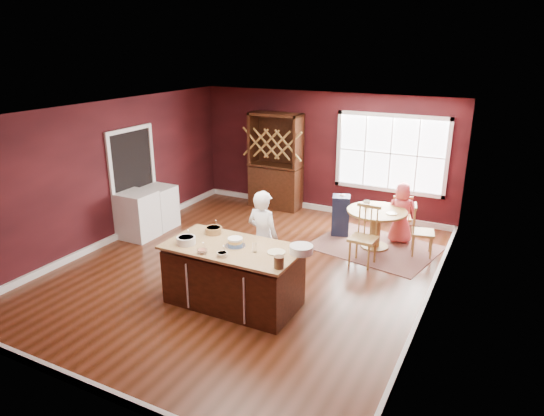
{
  "coord_description": "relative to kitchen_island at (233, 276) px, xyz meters",
  "views": [
    {
      "loc": [
        3.82,
        -6.53,
        3.7
      ],
      "look_at": [
        0.3,
        0.36,
        1.05
      ],
      "focal_mm": 32.0,
      "sensor_mm": 36.0,
      "label": 1
    }
  ],
  "objects": [
    {
      "name": "washer",
      "position": [
        -3.03,
        1.36,
        0.03
      ],
      "size": [
        0.64,
        0.62,
        0.93
      ],
      "primitive_type": "cube",
      "color": "white",
      "rests_on": "ground"
    },
    {
      "name": "drinking_glass",
      "position": [
        0.38,
        -0.03,
        0.55
      ],
      "size": [
        0.07,
        0.07,
        0.13
      ],
      "primitive_type": "cylinder",
      "color": "white",
      "rests_on": "kitchen_island"
    },
    {
      "name": "bowl_olive",
      "position": [
        0.06,
        -0.36,
        0.51
      ],
      "size": [
        0.15,
        0.15,
        0.06
      ],
      "primitive_type": "cylinder",
      "color": "beige",
      "rests_on": "kitchen_island"
    },
    {
      "name": "dinner_plate",
      "position": [
        0.66,
        0.08,
        0.49
      ],
      "size": [
        0.26,
        0.26,
        0.02
      ],
      "primitive_type": "cylinder",
      "color": "#FFFCBD",
      "rests_on": "kitchen_island"
    },
    {
      "name": "bowl_yellow",
      "position": [
        -0.52,
        0.3,
        0.53
      ],
      "size": [
        0.26,
        0.26,
        0.1
      ],
      "primitive_type": "cylinder",
      "color": "#926F4A",
      "rests_on": "kitchen_island"
    },
    {
      "name": "doorway",
      "position": [
        -3.36,
        1.68,
        0.59
      ],
      "size": [
        0.08,
        1.26,
        2.13
      ],
      "primitive_type": null,
      "color": "white",
      "rests_on": "room_shell"
    },
    {
      "name": "toddler",
      "position": [
        0.55,
        3.35,
        0.37
      ],
      "size": [
        0.18,
        0.14,
        0.26
      ],
      "primitive_type": null,
      "color": "#8CA5BF",
      "rests_on": "high_chair"
    },
    {
      "name": "layer_cake",
      "position": [
        0.03,
        0.02,
        0.54
      ],
      "size": [
        0.3,
        0.3,
        0.12
      ],
      "primitive_type": null,
      "color": "white",
      "rests_on": "kitchen_island"
    },
    {
      "name": "bowl_pink",
      "position": [
        -0.25,
        -0.4,
        0.51
      ],
      "size": [
        0.15,
        0.15,
        0.06
      ],
      "primitive_type": "cylinder",
      "color": "white",
      "rests_on": "kitchen_island"
    },
    {
      "name": "white_tub",
      "position": [
        0.98,
        0.23,
        0.54
      ],
      "size": [
        0.33,
        0.33,
        0.11
      ],
      "primitive_type": "cylinder",
      "color": "white",
      "rests_on": "kitchen_island"
    },
    {
      "name": "dining_table",
      "position": [
        1.3,
        3.0,
        0.1
      ],
      "size": [
        1.11,
        1.11,
        0.75
      ],
      "color": "olive",
      "rests_on": "ground"
    },
    {
      "name": "dryer",
      "position": [
        -3.03,
        2.0,
        0.0
      ],
      "size": [
        0.61,
        0.59,
        0.88
      ],
      "primitive_type": "cube",
      "color": "silver",
      "rests_on": "ground"
    },
    {
      "name": "window",
      "position": [
        1.11,
        4.55,
        1.06
      ],
      "size": [
        2.36,
        0.1,
        1.66
      ],
      "primitive_type": null,
      "color": "white",
      "rests_on": "room_shell"
    },
    {
      "name": "table_plate",
      "position": [
        1.59,
        2.92,
        0.32
      ],
      "size": [
        0.2,
        0.2,
        0.02
      ],
      "primitive_type": "cylinder",
      "color": "beige",
      "rests_on": "dining_table"
    },
    {
      "name": "room_shell",
      "position": [
        -0.39,
        1.08,
        0.91
      ],
      "size": [
        7.0,
        7.0,
        7.0
      ],
      "color": "#572817",
      "rests_on": "ground"
    },
    {
      "name": "seated_woman",
      "position": [
        1.65,
        3.5,
        0.16
      ],
      "size": [
        0.67,
        0.54,
        1.19
      ],
      "primitive_type": "imported",
      "rotation": [
        0.0,
        0.0,
        3.44
      ],
      "color": "#D14951",
      "rests_on": "ground"
    },
    {
      "name": "chair_north",
      "position": [
        1.59,
        3.74,
        0.02
      ],
      "size": [
        0.48,
        0.46,
        0.92
      ],
      "primitive_type": null,
      "rotation": [
        0.0,
        0.0,
        3.44
      ],
      "color": "brown",
      "rests_on": "ground"
    },
    {
      "name": "high_chair",
      "position": [
        0.49,
        3.33,
        -0.01
      ],
      "size": [
        0.43,
        0.43,
        0.85
      ],
      "primitive_type": null,
      "rotation": [
        0.0,
        0.0,
        0.31
      ],
      "color": "#181B38",
      "rests_on": "ground"
    },
    {
      "name": "bowl_blue",
      "position": [
        -0.65,
        -0.23,
        0.53
      ],
      "size": [
        0.28,
        0.28,
        0.11
      ],
      "primitive_type": "cylinder",
      "color": "white",
      "rests_on": "kitchen_island"
    },
    {
      "name": "kitchen_island",
      "position": [
        0.0,
        0.0,
        0.0
      ],
      "size": [
        1.98,
        1.04,
        0.92
      ],
      "color": "#441F11",
      "rests_on": "ground"
    },
    {
      "name": "stoneware_crock",
      "position": [
        0.91,
        -0.33,
        0.56
      ],
      "size": [
        0.13,
        0.13,
        0.16
      ],
      "primitive_type": "cylinder",
      "color": "#473018",
      "rests_on": "kitchen_island"
    },
    {
      "name": "rug",
      "position": [
        1.3,
        3.0,
        -0.43
      ],
      "size": [
        2.47,
        2.08,
        0.01
      ],
      "primitive_type": "cube",
      "rotation": [
        0.0,
        0.0,
        -0.19
      ],
      "color": "brown",
      "rests_on": "ground"
    },
    {
      "name": "table_cup",
      "position": [
        1.05,
        3.16,
        0.36
      ],
      "size": [
        0.15,
        0.15,
        0.1
      ],
      "primitive_type": "imported",
      "rotation": [
        0.0,
        0.0,
        -0.12
      ],
      "color": "silver",
      "rests_on": "dining_table"
    },
    {
      "name": "chair_south",
      "position": [
        1.31,
        2.16,
        0.09
      ],
      "size": [
        0.47,
        0.45,
        1.07
      ],
      "primitive_type": null,
      "rotation": [
        0.0,
        0.0,
        -0.05
      ],
      "color": "brown",
      "rests_on": "ground"
    },
    {
      "name": "chair_east",
      "position": [
        2.15,
        3.05,
        0.05
      ],
      "size": [
        0.47,
        0.48,
        0.97
      ],
      "primitive_type": null,
      "rotation": [
        0.0,
        0.0,
        1.8
      ],
      "color": "brown",
      "rests_on": "ground"
    },
    {
      "name": "baker",
      "position": [
        0.09,
        0.76,
        0.34
      ],
      "size": [
        0.62,
        0.46,
        1.57
      ],
      "primitive_type": "imported",
      "rotation": [
        0.0,
        0.0,
        2.99
      ],
      "color": "white",
      "rests_on": "ground"
    },
    {
      "name": "hutch",
      "position": [
        -1.47,
        4.3,
        0.67
      ],
      "size": [
        1.21,
        0.5,
        2.21
      ],
      "primitive_type": "cube",
      "color": "#382311",
      "rests_on": "ground"
    }
  ]
}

